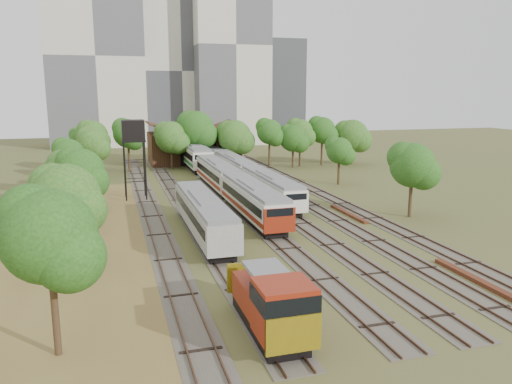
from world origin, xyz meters
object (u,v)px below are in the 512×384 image
object	(u,v)px
shunter_locomotive	(273,306)
water_tower	(133,133)
railcar_red_set	(233,186)
railcar_green_set	(235,167)

from	to	relation	value
shunter_locomotive	water_tower	bearing A→B (deg)	97.58
railcar_red_set	railcar_green_set	distance (m)	15.78
railcar_green_set	shunter_locomotive	world-z (taller)	shunter_locomotive
water_tower	railcar_red_set	bearing A→B (deg)	-23.70
railcar_red_set	railcar_green_set	world-z (taller)	railcar_red_set
railcar_green_set	water_tower	size ratio (longest dim) A/B	5.41
railcar_red_set	shunter_locomotive	distance (m)	34.11
railcar_red_set	shunter_locomotive	xyz separation A→B (m)	(-6.00, -33.58, -0.12)
railcar_green_set	shunter_locomotive	distance (m)	49.86
shunter_locomotive	water_tower	world-z (taller)	water_tower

